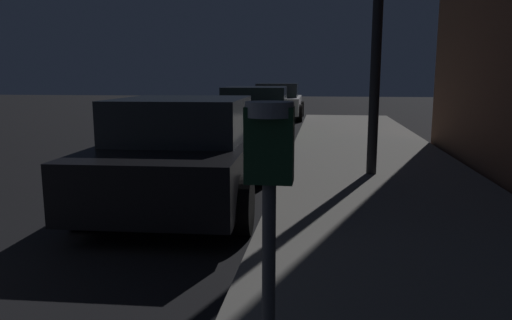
% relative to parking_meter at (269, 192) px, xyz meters
% --- Properties ---
extents(parking_meter, '(0.19, 0.19, 1.46)m').
position_rel_parking_meter_xyz_m(parking_meter, '(0.00, 0.00, 0.00)').
color(parking_meter, '#59595B').
rests_on(parking_meter, sidewalk).
extents(car_black, '(2.17, 4.13, 1.43)m').
position_rel_parking_meter_xyz_m(car_black, '(-1.60, 4.30, -0.55)').
color(car_black, black).
rests_on(car_black, ground).
extents(car_green, '(2.22, 4.59, 1.43)m').
position_rel_parking_meter_xyz_m(car_green, '(-1.60, 11.12, -0.55)').
color(car_green, '#19592D').
rests_on(car_green, ground).
extents(car_white, '(2.10, 4.10, 1.43)m').
position_rel_parking_meter_xyz_m(car_white, '(-1.60, 17.67, -0.54)').
color(car_white, silver).
rests_on(car_white, ground).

